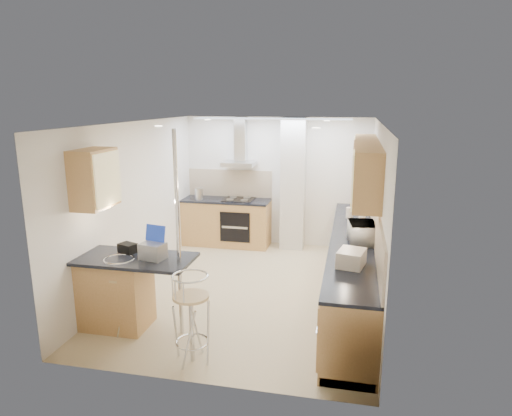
% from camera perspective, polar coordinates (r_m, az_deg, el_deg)
% --- Properties ---
extents(ground, '(4.80, 4.80, 0.00)m').
position_cam_1_polar(ground, '(7.04, -0.79, -10.17)').
color(ground, beige).
rests_on(ground, ground).
extents(room_shell, '(3.64, 4.84, 2.51)m').
position_cam_1_polar(room_shell, '(6.88, 2.51, 2.70)').
color(room_shell, white).
rests_on(room_shell, ground).
extents(right_counter, '(0.63, 4.40, 0.92)m').
position_cam_1_polar(right_counter, '(6.72, 11.88, -7.43)').
color(right_counter, '#B78749').
rests_on(right_counter, ground).
extents(back_counter, '(1.70, 0.63, 0.92)m').
position_cam_1_polar(back_counter, '(9.04, -3.69, -1.74)').
color(back_counter, '#B78749').
rests_on(back_counter, ground).
extents(peninsula, '(1.47, 0.72, 0.94)m').
position_cam_1_polar(peninsula, '(5.96, -14.81, -10.19)').
color(peninsula, '#B78749').
rests_on(peninsula, ground).
extents(microwave, '(0.42, 0.56, 0.28)m').
position_cam_1_polar(microwave, '(6.33, 13.15, -3.07)').
color(microwave, white).
rests_on(microwave, right_counter).
extents(laptop, '(0.32, 0.27, 0.20)m').
position_cam_1_polar(laptop, '(5.65, -12.77, -5.28)').
color(laptop, '#9EA1A6').
rests_on(laptop, peninsula).
extents(bag, '(0.26, 0.22, 0.12)m').
position_cam_1_polar(bag, '(5.98, -15.74, -4.83)').
color(bag, black).
rests_on(bag, peninsula).
extents(bar_stool_near, '(0.49, 0.49, 0.96)m').
position_cam_1_polar(bar_stool_near, '(5.94, -16.46, -10.34)').
color(bar_stool_near, tan).
rests_on(bar_stool_near, ground).
extents(bar_stool_end, '(0.58, 0.58, 1.02)m').
position_cam_1_polar(bar_stool_end, '(5.12, -8.07, -13.50)').
color(bar_stool_end, tan).
rests_on(bar_stool_end, ground).
extents(jar_a, '(0.16, 0.16, 0.18)m').
position_cam_1_polar(jar_a, '(7.63, 11.64, -0.59)').
color(jar_a, beige).
rests_on(jar_a, right_counter).
extents(jar_b, '(0.11, 0.11, 0.14)m').
position_cam_1_polar(jar_b, '(7.40, 13.13, -1.26)').
color(jar_b, beige).
rests_on(jar_b, right_counter).
extents(jar_c, '(0.15, 0.15, 0.22)m').
position_cam_1_polar(jar_c, '(6.53, 11.97, -2.79)').
color(jar_c, beige).
rests_on(jar_c, right_counter).
extents(jar_d, '(0.13, 0.13, 0.14)m').
position_cam_1_polar(jar_d, '(5.59, 11.14, -5.94)').
color(jar_d, white).
rests_on(jar_d, right_counter).
extents(bread_bin, '(0.36, 0.42, 0.19)m').
position_cam_1_polar(bread_bin, '(5.46, 11.82, -6.16)').
color(bread_bin, beige).
rests_on(bread_bin, right_counter).
extents(kettle, '(0.16, 0.16, 0.22)m').
position_cam_1_polar(kettle, '(8.94, -7.15, 1.76)').
color(kettle, silver).
rests_on(kettle, back_counter).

